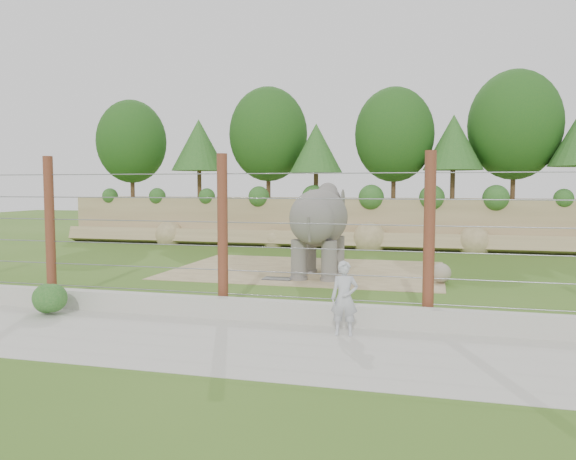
% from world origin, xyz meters
% --- Properties ---
extents(ground, '(90.00, 90.00, 0.00)m').
position_xyz_m(ground, '(0.00, 0.00, 0.00)').
color(ground, '#3B631C').
rests_on(ground, ground).
extents(back_embankment, '(30.00, 5.52, 8.77)m').
position_xyz_m(back_embankment, '(0.59, 12.68, 3.97)').
color(back_embankment, '#937F55').
rests_on(back_embankment, ground).
extents(dirt_patch, '(10.00, 7.00, 0.02)m').
position_xyz_m(dirt_patch, '(0.50, 3.00, 0.01)').
color(dirt_patch, '#937C55').
rests_on(dirt_patch, ground).
extents(drain_grate, '(1.00, 0.60, 0.03)m').
position_xyz_m(drain_grate, '(-0.02, 0.69, 0.04)').
color(drain_grate, '#262628').
rests_on(drain_grate, dirt_patch).
extents(elephant, '(1.74, 4.00, 3.22)m').
position_xyz_m(elephant, '(1.20, 1.65, 1.61)').
color(elephant, '#5F5B56').
rests_on(elephant, ground).
extents(stone_ball, '(0.65, 0.65, 0.65)m').
position_xyz_m(stone_ball, '(5.36, 1.30, 0.35)').
color(stone_ball, gray).
rests_on(stone_ball, dirt_patch).
extents(retaining_wall, '(26.00, 0.35, 0.50)m').
position_xyz_m(retaining_wall, '(0.00, -5.00, 0.25)').
color(retaining_wall, beige).
rests_on(retaining_wall, ground).
extents(walkway, '(26.00, 4.00, 0.01)m').
position_xyz_m(walkway, '(0.00, -7.00, 0.01)').
color(walkway, beige).
rests_on(walkway, ground).
extents(barrier_fence, '(20.26, 0.26, 4.00)m').
position_xyz_m(barrier_fence, '(0.00, -4.50, 2.00)').
color(barrier_fence, brown).
rests_on(barrier_fence, ground).
extents(walkway_shrub, '(0.79, 0.79, 0.79)m').
position_xyz_m(walkway_shrub, '(-4.10, -5.80, 0.40)').
color(walkway_shrub, '#1F5B1D').
rests_on(walkway_shrub, walkway).
extents(zookeeper, '(0.62, 0.44, 1.60)m').
position_xyz_m(zookeeper, '(3.28, -5.82, 0.81)').
color(zookeeper, silver).
rests_on(zookeeper, walkway).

